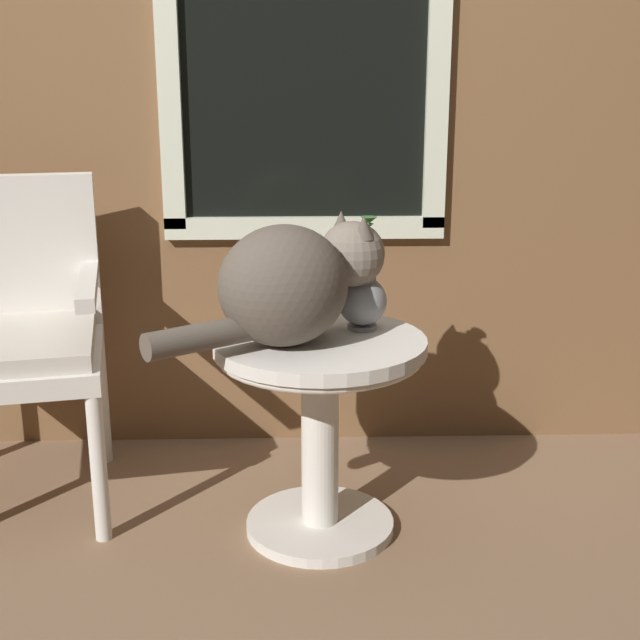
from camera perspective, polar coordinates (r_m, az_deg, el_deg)
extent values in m
plane|color=#7F6047|center=(2.35, -6.10, -15.72)|extent=(6.00, 6.00, 0.00)
cube|color=brown|center=(2.81, -5.65, 17.39)|extent=(4.00, 0.04, 2.60)
cube|color=beige|center=(2.81, -1.02, 6.13)|extent=(0.90, 0.03, 0.07)
cube|color=beige|center=(2.79, -10.03, 16.48)|extent=(0.07, 0.03, 1.03)
cube|color=beige|center=(2.80, 7.85, 16.57)|extent=(0.07, 0.03, 1.03)
cube|color=black|center=(2.78, -1.08, 16.72)|extent=(0.81, 0.01, 1.01)
cylinder|color=silver|center=(2.48, 0.00, -13.36)|extent=(0.41, 0.41, 0.03)
cylinder|color=silver|center=(2.36, 0.00, -7.79)|extent=(0.10, 0.10, 0.50)
cylinder|color=silver|center=(2.26, 0.00, -1.64)|extent=(0.56, 0.56, 0.03)
torus|color=silver|center=(2.27, 0.00, -2.30)|extent=(0.54, 0.54, 0.02)
cylinder|color=silver|center=(2.42, -14.43, -9.49)|extent=(0.04, 0.04, 0.42)
cylinder|color=silver|center=(2.88, -14.24, -5.21)|extent=(0.04, 0.04, 0.42)
cube|color=silver|center=(2.59, -20.34, -2.55)|extent=(0.65, 0.65, 0.06)
cube|color=silver|center=(2.76, -20.27, 4.19)|extent=(0.56, 0.17, 0.46)
cube|color=silver|center=(2.51, -15.10, 2.33)|extent=(0.15, 0.51, 0.04)
ellipsoid|color=brown|center=(2.17, -2.43, 2.29)|extent=(0.45, 0.45, 0.31)
sphere|color=#76695D|center=(2.29, 2.13, 4.37)|extent=(0.18, 0.18, 0.18)
cone|color=brown|center=(2.23, 2.91, 6.15)|extent=(0.06, 0.06, 0.06)
cone|color=brown|center=(2.31, 1.41, 6.50)|extent=(0.06, 0.06, 0.06)
cylinder|color=brown|center=(2.09, -7.67, -1.08)|extent=(0.29, 0.23, 0.07)
cylinder|color=gray|center=(2.34, 2.79, -0.45)|extent=(0.08, 0.08, 0.01)
ellipsoid|color=gray|center=(2.32, 2.81, 1.27)|extent=(0.13, 0.13, 0.13)
cylinder|color=gray|center=(2.31, 2.84, 3.14)|extent=(0.07, 0.07, 0.06)
torus|color=gray|center=(2.30, 2.85, 3.82)|extent=(0.09, 0.09, 0.02)
cylinder|color=#387533|center=(2.30, 2.93, 4.99)|extent=(0.01, 0.03, 0.09)
cone|color=#387533|center=(2.30, 3.02, 6.16)|extent=(0.04, 0.04, 0.02)
cylinder|color=#387533|center=(2.29, 3.05, 5.21)|extent=(0.02, 0.02, 0.11)
cone|color=#387533|center=(2.29, 3.25, 6.61)|extent=(0.04, 0.04, 0.02)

